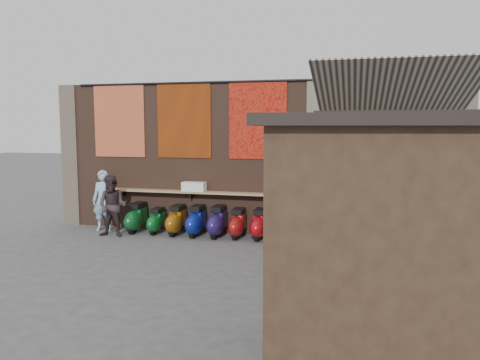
{
  "coord_description": "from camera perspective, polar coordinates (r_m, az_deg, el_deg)",
  "views": [
    {
      "loc": [
        2.78,
        -9.32,
        2.82
      ],
      "look_at": [
        0.16,
        1.2,
        1.59
      ],
      "focal_mm": 35.0,
      "sensor_mm": 36.0,
      "label": 1
    }
  ],
  "objects": [
    {
      "name": "scooter_stool_3",
      "position": [
        12.23,
        -5.33,
        -5.0
      ],
      "size": [
        0.37,
        0.83,
        0.79
      ],
      "primitive_type": null,
      "color": "navy",
      "rests_on": "ground"
    },
    {
      "name": "stall_sign",
      "position": [
        6.66,
        14.85,
        -0.34
      ],
      "size": [
        1.19,
        0.23,
        0.5
      ],
      "primitive_type": "cube",
      "rotation": [
        0.0,
        0.0,
        0.16
      ],
      "color": "gold",
      "rests_on": "market_stall"
    },
    {
      "name": "awning_header",
      "position": [
        8.76,
        18.87,
        7.82
      ],
      "size": [
        3.0,
        0.08,
        0.08
      ],
      "primitive_type": "cube",
      "color": "black",
      "rests_on": "awning_post_left"
    },
    {
      "name": "tapestry_redgold",
      "position": [
        13.42,
        -14.52,
        7.03
      ],
      "size": [
        1.5,
        0.02,
        2.0
      ],
      "primitive_type": "cube",
      "color": "maroon",
      "rests_on": "brick_wall"
    },
    {
      "name": "brick_wall",
      "position": [
        12.37,
        0.96,
        2.66
      ],
      "size": [
        10.0,
        0.4,
        4.0
      ],
      "primitive_type": "cube",
      "color": "brown",
      "rests_on": "ground"
    },
    {
      "name": "eating_counter",
      "position": [
        12.1,
        0.56,
        -1.71
      ],
      "size": [
        8.0,
        0.32,
        0.05
      ],
      "primitive_type": "cube",
      "color": "#9E7A51",
      "rests_on": "brick_wall"
    },
    {
      "name": "scooter_stool_7",
      "position": [
        11.7,
        5.09,
        -5.77
      ],
      "size": [
        0.33,
        0.73,
        0.69
      ],
      "primitive_type": null,
      "color": "#165A41",
      "rests_on": "ground"
    },
    {
      "name": "shopper_navy",
      "position": [
        9.8,
        15.33,
        -4.95
      ],
      "size": [
        1.13,
        1.0,
        1.84
      ],
      "primitive_type": "imported",
      "rotation": [
        0.0,
        0.0,
        3.78
      ],
      "color": "black",
      "rests_on": "ground"
    },
    {
      "name": "stall_shelf",
      "position": [
        6.86,
        14.6,
        -8.85
      ],
      "size": [
        2.16,
        0.44,
        0.06
      ],
      "primitive_type": "cube",
      "rotation": [
        0.0,
        0.0,
        0.16
      ],
      "color": "#473321",
      "rests_on": "market_stall"
    },
    {
      "name": "scooter_stool_1",
      "position": [
        12.68,
        -10.11,
        -4.93
      ],
      "size": [
        0.32,
        0.71,
        0.67
      ],
      "primitive_type": null,
      "color": "#0D5B23",
      "rests_on": "ground"
    },
    {
      "name": "shopper_tan",
      "position": [
        9.99,
        11.24,
        -5.03
      ],
      "size": [
        0.97,
        0.97,
        1.7
      ],
      "primitive_type": "imported",
      "rotation": [
        0.0,
        0.0,
        0.78
      ],
      "color": "#827B53",
      "rests_on": "ground"
    },
    {
      "name": "pier_left",
      "position": [
        14.45,
        -19.58,
        2.84
      ],
      "size": [
        0.5,
        0.5,
        4.0
      ],
      "primitive_type": "cube",
      "color": "#4C4238",
      "rests_on": "ground"
    },
    {
      "name": "stall_roof",
      "position": [
        5.63,
        16.86,
        6.96
      ],
      "size": [
        3.25,
        2.69,
        0.12
      ],
      "primitive_type": "cube",
      "rotation": [
        0.0,
        0.0,
        0.16
      ],
      "color": "black",
      "rests_on": "market_stall"
    },
    {
      "name": "ground",
      "position": [
        10.13,
        -2.55,
        -9.71
      ],
      "size": [
        70.0,
        70.0,
        0.0
      ],
      "primitive_type": "plane",
      "color": "#474749",
      "rests_on": "ground"
    },
    {
      "name": "scooter_stool_8",
      "position": [
        11.65,
        7.68,
        -5.68
      ],
      "size": [
        0.36,
        0.8,
        0.76
      ],
      "primitive_type": null,
      "color": "#131348",
      "rests_on": "ground"
    },
    {
      "name": "hang_rail",
      "position": [
        12.17,
        0.73,
        11.93
      ],
      "size": [
        9.5,
        0.06,
        0.06
      ],
      "primitive_type": "cylinder",
      "rotation": [
        0.0,
        1.57,
        0.0
      ],
      "color": "black",
      "rests_on": "brick_wall"
    },
    {
      "name": "scooter_stool_2",
      "position": [
        12.43,
        -7.73,
        -4.88
      ],
      "size": [
        0.37,
        0.81,
        0.77
      ],
      "primitive_type": null,
      "color": "#854C0C",
      "rests_on": "ground"
    },
    {
      "name": "scooter_stool_4",
      "position": [
        12.08,
        -2.76,
        -5.11
      ],
      "size": [
        0.38,
        0.84,
        0.8
      ],
      "primitive_type": null,
      "color": "#241752",
      "rests_on": "ground"
    },
    {
      "name": "shelf_box",
      "position": [
        12.44,
        -5.62,
        -0.82
      ],
      "size": [
        0.62,
        0.3,
        0.25
      ],
      "primitive_type": "cube",
      "color": "white",
      "rests_on": "eating_counter"
    },
    {
      "name": "shopper_grey",
      "position": [
        9.4,
        17.79,
        -5.71
      ],
      "size": [
        1.32,
        1.16,
        1.78
      ],
      "primitive_type": "imported",
      "rotation": [
        0.0,
        0.0,
        2.6
      ],
      "color": "#5D5C61",
      "rests_on": "ground"
    },
    {
      "name": "scooter_stool_0",
      "position": [
        12.92,
        -12.49,
        -4.51
      ],
      "size": [
        0.37,
        0.83,
        0.79
      ],
      "primitive_type": null,
      "color": "#105223",
      "rests_on": "ground"
    },
    {
      "name": "awning_ledger",
      "position": [
        11.89,
        17.77,
        11.62
      ],
      "size": [
        3.3,
        0.08,
        0.12
      ],
      "primitive_type": "cube",
      "color": "#33261C",
      "rests_on": "brick_wall"
    },
    {
      "name": "tapestry_multi",
      "position": [
        11.81,
        11.75,
        7.2
      ],
      "size": [
        1.5,
        0.02,
        2.0
      ],
      "primitive_type": "cube",
      "color": "#236481",
      "rests_on": "brick_wall"
    },
    {
      "name": "tapestry_orange",
      "position": [
        12.06,
        2.14,
        7.32
      ],
      "size": [
        1.5,
        0.02,
        2.0
      ],
      "primitive_type": "cube",
      "color": "red",
      "rests_on": "brick_wall"
    },
    {
      "name": "diner_right",
      "position": [
        12.48,
        -15.29,
        -3.1
      ],
      "size": [
        0.81,
        0.66,
        1.59
      ],
      "primitive_type": "imported",
      "rotation": [
        0.0,
        0.0,
        0.07
      ],
      "color": "#33282B",
      "rests_on": "ground"
    },
    {
      "name": "awning_post_left",
      "position": [
        8.84,
        9.43,
        -1.89
      ],
      "size": [
        0.09,
        0.09,
        3.1
      ],
      "primitive_type": "cylinder",
      "color": "black",
      "rests_on": "ground"
    },
    {
      "name": "market_stall",
      "position": [
        5.8,
        16.38,
        -7.81
      ],
      "size": [
        2.89,
        2.35,
        2.84
      ],
      "primitive_type": "cube",
      "rotation": [
        0.0,
        0.0,
        0.16
      ],
      "color": "black",
      "rests_on": "ground"
    },
    {
      "name": "awning_canvas",
      "position": [
        10.27,
        18.26,
        10.22
      ],
      "size": [
        3.2,
        3.28,
        0.97
      ],
      "primitive_type": "cube",
      "rotation": [
        -0.28,
        0.0,
        0.0
      ],
      "color": "beige",
      "rests_on": "brick_wall"
    },
    {
      "name": "tapestry_sun",
      "position": [
        12.63,
        -6.85,
        7.24
      ],
      "size": [
        1.5,
        0.02,
        2.0
      ],
      "primitive_type": "cube",
      "color": "#CA460B",
      "rests_on": "brick_wall"
    },
    {
      "name": "scooter_stool_6",
      "position": [
        11.86,
        2.39,
        -5.42
      ],
      "size": [
        0.36,
        0.8,
        0.76
      ],
      "primitive_type": null,
      "color": "#AC0D13",
      "rests_on": "ground"
    },
    {
      "name": "scooter_stool_5",
      "position": [
        11.98,
        -0.26,
        -5.32
      ],
      "size": [
        0.35,
        0.79,
        0.75
      ],
      "primitive_type": null,
      "color": "maroon",
      "rests_on": "ground"
    },
    {
      "name": "pier_right",
      "position": [
        12.29,
        25.32,
        2.02
      ],
      "size": [
        0.5,
        0.5,
        4.0
      ],
      "primitive_type": "cube",
      "color": "#4C4238",
      "rests_on": "ground"
    },
    {
      "name": "diner_left",
      "position": [
        13.29,
        -16.29,
        -2.41
      ],
      "size": [
        0.67,
        0.51,
        1.66
      ],
      "primitive_type": "imported",
      "rotation": [
        0.0,
        0.0,
        0.19
      ],
      "color": "#90BED2",
      "rests_on": "ground"
    }
  ]
}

